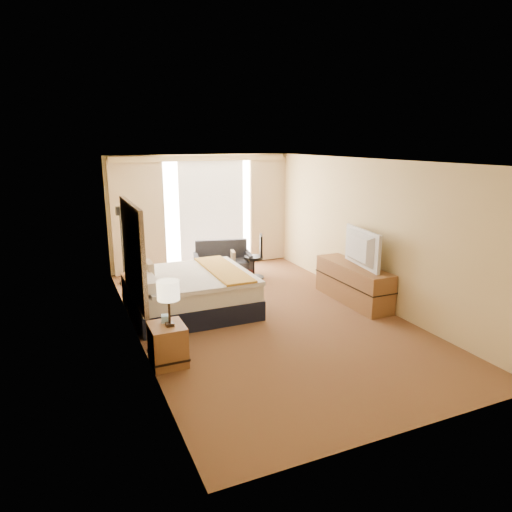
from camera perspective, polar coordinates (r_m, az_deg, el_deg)
name	(u,v)px	position (r m, az deg, el deg)	size (l,w,h in m)	color
floor	(263,316)	(7.85, 0.86, -7.47)	(4.20, 7.00, 0.02)	#561B18
ceiling	(263,160)	(7.30, 0.94, 11.86)	(4.20, 7.00, 0.02)	silver
wall_back	(201,212)	(10.70, -6.93, 5.52)	(4.20, 0.02, 2.60)	beige
wall_front	(415,314)	(4.64, 19.23, -6.80)	(4.20, 0.02, 2.60)	beige
wall_left	(132,254)	(6.89, -15.21, 0.27)	(0.02, 7.00, 2.60)	beige
wall_right	(368,231)	(8.54, 13.85, 3.00)	(0.02, 7.00, 2.60)	beige
headboard	(133,252)	(7.09, -15.13, 0.50)	(0.06, 1.85, 1.50)	black
nightstand_left	(168,344)	(6.28, -10.99, -10.79)	(0.45, 0.52, 0.55)	brown
nightstand_right	(136,290)	(8.58, -14.74, -4.09)	(0.45, 0.52, 0.55)	brown
media_dresser	(353,283)	(8.61, 12.05, -3.34)	(0.50, 1.80, 0.70)	brown
window	(211,210)	(10.74, -5.60, 5.70)	(2.30, 0.02, 2.30)	white
curtains	(202,208)	(10.57, -6.78, 6.02)	(4.12, 0.19, 2.56)	beige
bed	(191,292)	(8.00, -8.16, -4.46)	(2.01, 1.83, 0.97)	black
loveseat	(223,265)	(10.02, -4.18, -1.13)	(1.35, 0.92, 0.77)	maroon
floor_lamp	(121,230)	(9.66, -16.53, 3.15)	(0.20, 0.20, 1.62)	black
desk_chair	(256,259)	(9.83, -0.03, -0.37)	(0.48, 0.48, 0.95)	black
lamp_left	(168,291)	(5.97, -10.91, -4.37)	(0.29, 0.29, 0.61)	black
lamp_right	(136,249)	(8.35, -14.73, 0.81)	(0.30, 0.30, 0.62)	black
tissue_box	(165,319)	(6.25, -11.27, -7.68)	(0.11, 0.11, 0.10)	#8EB9DB
telephone	(135,271)	(8.65, -14.87, -1.82)	(0.16, 0.13, 0.06)	black
television	(356,248)	(8.32, 12.42, 0.96)	(1.18, 0.16, 0.68)	black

